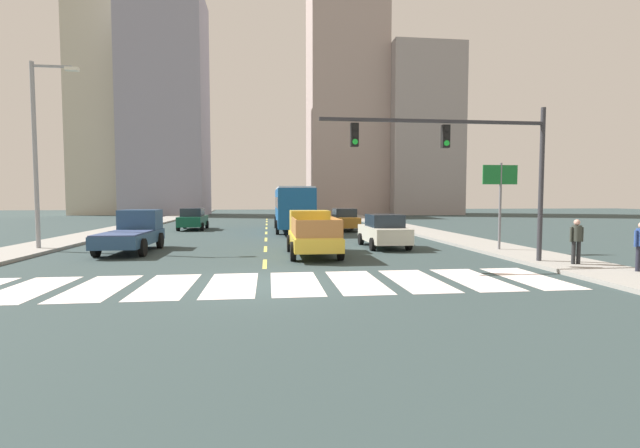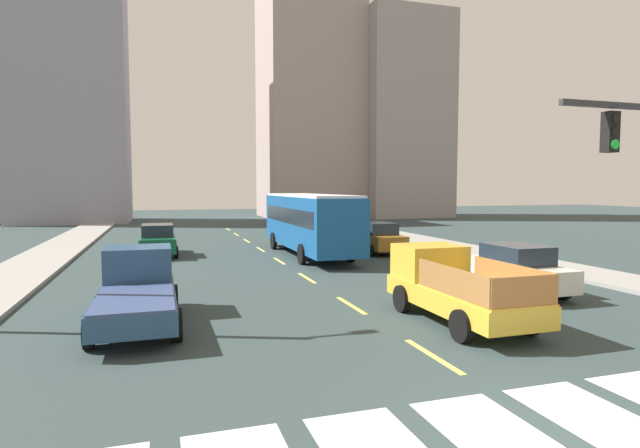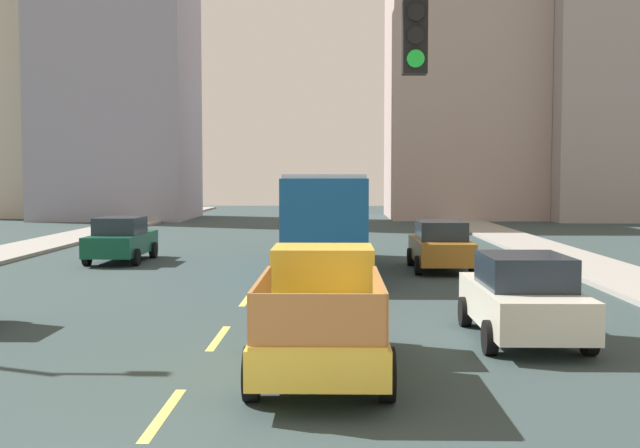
{
  "view_description": "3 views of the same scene",
  "coord_description": "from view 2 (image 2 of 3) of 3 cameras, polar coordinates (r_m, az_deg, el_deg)",
  "views": [
    {
      "loc": [
        0.14,
        -13.21,
        2.61
      ],
      "look_at": [
        2.97,
        10.74,
        1.13
      ],
      "focal_mm": 24.77,
      "sensor_mm": 36.0,
      "label": 1
    },
    {
      "loc": [
        -5.66,
        -5.64,
        3.71
      ],
      "look_at": [
        1.79,
        17.87,
        1.91
      ],
      "focal_mm": 28.38,
      "sensor_mm": 36.0,
      "label": 2
    },
    {
      "loc": [
        2.36,
        -6.41,
        3.25
      ],
      "look_at": [
        1.94,
        14.11,
        2.0
      ],
      "focal_mm": 43.51,
      "sensor_mm": 36.0,
      "label": 3
    }
  ],
  "objects": [
    {
      "name": "block_mid_right",
      "position": [
        65.41,
        9.01,
        11.77
      ],
      "size": [
        10.63,
        9.5,
        24.81
      ],
      "primitive_type": "cube",
      "color": "gray",
      "rests_on": "ground"
    },
    {
      "name": "sedan_near_right",
      "position": [
        18.95,
        21.04,
        -4.76
      ],
      "size": [
        2.02,
        4.4,
        1.72
      ],
      "rotation": [
        0.0,
        0.0,
        0.01
      ],
      "color": "silver",
      "rests_on": "ground"
    },
    {
      "name": "sidewalk_left",
      "position": [
        24.59,
        -30.99,
        -4.92
      ],
      "size": [
        2.92,
        110.0,
        0.15
      ],
      "primitive_type": "cube",
      "color": "gray",
      "rests_on": "ground"
    },
    {
      "name": "ground_plane",
      "position": [
        8.81,
        26.73,
        -21.21
      ],
      "size": [
        160.0,
        160.0,
        0.0
      ],
      "primitive_type": "plane",
      "color": "#2E3D3E"
    },
    {
      "name": "lane_dash_6",
      "position": [
        40.21,
        -9.42,
        -1.16
      ],
      "size": [
        0.16,
        2.4,
        0.01
      ],
      "primitive_type": "cube",
      "color": "#DCCE55",
      "rests_on": "ground"
    },
    {
      "name": "pickup_stakebed",
      "position": [
        14.8,
        14.63,
        -6.77
      ],
      "size": [
        2.18,
        5.2,
        1.96
      ],
      "rotation": [
        0.0,
        0.0,
        -0.04
      ],
      "color": "gold",
      "rests_on": "ground"
    },
    {
      "name": "lane_dash_7",
      "position": [
        45.15,
        -10.32,
        -0.59
      ],
      "size": [
        0.16,
        2.4,
        0.01
      ],
      "primitive_type": "cube",
      "color": "#DCCE55",
      "rests_on": "ground"
    },
    {
      "name": "block_low_left",
      "position": [
        60.64,
        -26.39,
        15.08
      ],
      "size": [
        11.15,
        9.86,
        31.23
      ],
      "primitive_type": "cube",
      "color": "gray",
      "rests_on": "ground"
    },
    {
      "name": "crosswalk_stripe_5",
      "position": [
        9.44,
        31.09,
        -19.56
      ],
      "size": [
        1.46,
        3.82,
        0.01
      ],
      "primitive_type": "cube",
      "color": "silver",
      "rests_on": "ground"
    },
    {
      "name": "lane_dash_3",
      "position": [
        25.55,
        -4.61,
        -4.18
      ],
      "size": [
        0.16,
        2.4,
        0.01
      ],
      "primitive_type": "cube",
      "color": "#DCCE55",
      "rests_on": "ground"
    },
    {
      "name": "sedan_mid",
      "position": [
        28.64,
        -17.82,
        -1.73
      ],
      "size": [
        2.02,
        4.4,
        1.72
      ],
      "rotation": [
        0.0,
        0.0,
        0.02
      ],
      "color": "#0F4A32",
      "rests_on": "ground"
    },
    {
      "name": "sidewalk_right",
      "position": [
        29.38,
        18.13,
        -3.14
      ],
      "size": [
        2.92,
        110.0,
        0.15
      ],
      "primitive_type": "cube",
      "color": "gray",
      "rests_on": "ground"
    },
    {
      "name": "lane_dash_5",
      "position": [
        35.29,
        -8.26,
        -1.89
      ],
      "size": [
        0.16,
        2.4,
        0.01
      ],
      "primitive_type": "cube",
      "color": "#DCCE55",
      "rests_on": "ground"
    },
    {
      "name": "pickup_dark",
      "position": [
        14.78,
        -19.91,
        -6.96
      ],
      "size": [
        2.18,
        5.2,
        1.96
      ],
      "rotation": [
        0.0,
        0.0,
        -0.03
      ],
      "color": "navy",
      "rests_on": "ground"
    },
    {
      "name": "lane_dash_2",
      "position": [
        20.77,
        -1.49,
        -6.11
      ],
      "size": [
        0.16,
        2.4,
        0.01
      ],
      "primitive_type": "cube",
      "color": "#DCCE55",
      "rests_on": "ground"
    },
    {
      "name": "sedan_near_left",
      "position": [
        28.73,
        6.47,
        -1.54
      ],
      "size": [
        2.02,
        4.4,
        1.72
      ],
      "rotation": [
        0.0,
        0.0,
        -0.01
      ],
      "color": "#A3671F",
      "rests_on": "ground"
    },
    {
      "name": "lane_dash_1",
      "position": [
        16.13,
        3.51,
        -9.12
      ],
      "size": [
        0.16,
        2.4,
        0.01
      ],
      "primitive_type": "cube",
      "color": "#DCCE55",
      "rests_on": "ground"
    },
    {
      "name": "lane_dash_0",
      "position": [
        11.78,
        12.58,
        -14.28
      ],
      "size": [
        0.16,
        2.4,
        0.01
      ],
      "primitive_type": "cube",
      "color": "#DCCE55",
      "rests_on": "ground"
    },
    {
      "name": "city_bus",
      "position": [
        27.34,
        -1.21,
        0.5
      ],
      "size": [
        2.72,
        10.8,
        3.32
      ],
      "rotation": [
        0.0,
        0.0,
        -0.01
      ],
      "color": "#15518E",
      "rests_on": "ground"
    },
    {
      "name": "lane_dash_4",
      "position": [
        30.4,
        -6.73,
        -2.85
      ],
      "size": [
        0.16,
        2.4,
        0.01
      ],
      "primitive_type": "cube",
      "color": "#DCCE55",
      "rests_on": "ground"
    }
  ]
}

